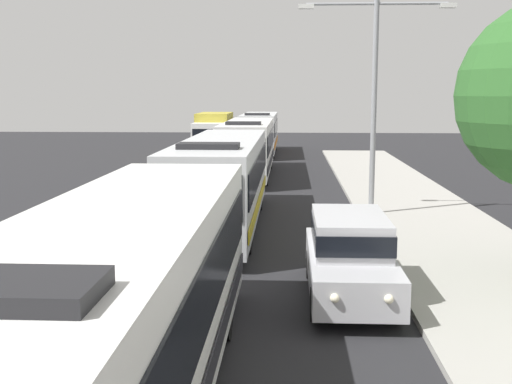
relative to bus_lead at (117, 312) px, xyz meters
The scene contains 7 objects.
bus_lead is the anchor object (origin of this frame).
bus_second_in_line 13.56m from the bus_lead, 90.00° to the left, with size 2.58×12.05×3.21m.
bus_middle 27.42m from the bus_lead, 90.00° to the left, with size 2.58×12.01×3.21m.
bus_fourth_in_line 40.72m from the bus_lead, 90.00° to the left, with size 2.58×10.98×3.21m.
white_suv 7.09m from the bus_lead, 58.41° to the left, with size 1.86×5.08×1.90m.
box_truck_oncoming 38.98m from the bus_lead, 94.86° to the left, with size 2.35×6.90×3.15m.
streetlamp_mid 16.90m from the bus_lead, 71.00° to the left, with size 5.61×0.28×7.84m.
Camera 1 is at (1.03, 4.48, 4.63)m, focal length 44.98 mm.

